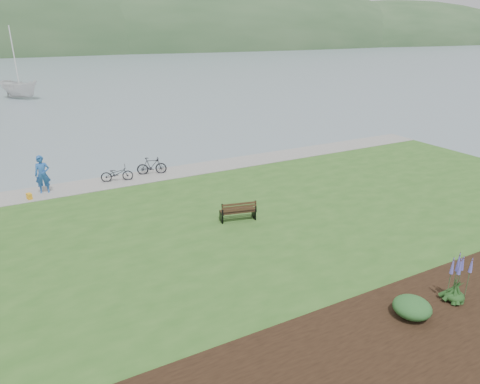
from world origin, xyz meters
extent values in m
plane|color=slate|center=(0.00, 0.00, 0.00)|extent=(600.00, 600.00, 0.00)
cube|color=#2C571E|center=(0.00, -2.00, 0.20)|extent=(34.00, 20.00, 0.40)
cube|color=gray|center=(0.00, 6.90, 0.42)|extent=(34.00, 2.20, 0.03)
cube|color=black|center=(-1.55, -0.70, 0.83)|extent=(1.60, 0.85, 0.05)
cube|color=black|center=(-1.61, -0.98, 1.11)|extent=(1.51, 0.48, 0.47)
cube|color=black|center=(-2.27, -0.54, 0.61)|extent=(0.17, 0.52, 0.42)
cube|color=black|center=(-0.83, -0.87, 0.61)|extent=(0.17, 0.52, 0.42)
imported|color=#22549F|center=(-8.71, 6.87, 1.56)|extent=(0.90, 0.67, 2.32)
imported|color=black|center=(-5.03, 6.92, 0.85)|extent=(0.96, 1.81, 0.90)
imported|color=black|center=(-2.97, 7.20, 0.91)|extent=(0.93, 1.76, 1.02)
imported|color=silver|center=(-8.15, 45.74, 0.00)|extent=(14.73, 14.78, 27.71)
cube|color=orange|center=(-9.48, 6.23, 0.56)|extent=(0.27, 0.34, 0.32)
ellipsoid|color=#163814|center=(1.50, -9.17, 0.59)|extent=(0.62, 0.62, 0.31)
cone|color=#4D49AA|center=(1.50, -9.17, 1.51)|extent=(0.40, 0.40, 1.53)
ellipsoid|color=#1E4C21|center=(-0.25, -9.09, 0.71)|extent=(1.10, 1.10, 0.55)
camera|label=1|loc=(-9.54, -15.88, 8.25)|focal=32.00mm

